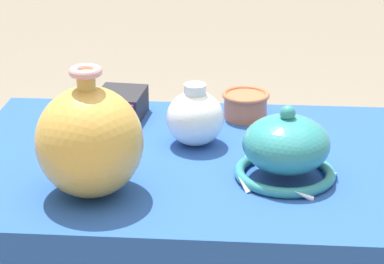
{
  "coord_description": "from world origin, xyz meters",
  "views": [
    {
      "loc": [
        0.11,
        -1.52,
        1.43
      ],
      "look_at": [
        -0.0,
        -0.1,
        0.84
      ],
      "focal_mm": 70.0,
      "sensor_mm": 36.0,
      "label": 1
    }
  ],
  "objects_px": {
    "vase_dome_bell": "(286,150)",
    "mosaic_tile_box": "(121,105)",
    "vase_tall_bulbous": "(89,141)",
    "jar_round_porcelain": "(195,118)",
    "cup_wide_terracotta": "(245,104)"
  },
  "relations": [
    {
      "from": "vase_dome_bell",
      "to": "cup_wide_terracotta",
      "type": "bearing_deg",
      "value": 104.33
    },
    {
      "from": "vase_dome_bell",
      "to": "mosaic_tile_box",
      "type": "xyz_separation_m",
      "value": [
        -0.4,
        0.32,
        -0.03
      ]
    },
    {
      "from": "jar_round_porcelain",
      "to": "cup_wide_terracotta",
      "type": "bearing_deg",
      "value": 56.62
    },
    {
      "from": "vase_dome_bell",
      "to": "mosaic_tile_box",
      "type": "bearing_deg",
      "value": 141.79
    },
    {
      "from": "vase_tall_bulbous",
      "to": "jar_round_porcelain",
      "type": "distance_m",
      "value": 0.33
    },
    {
      "from": "vase_dome_bell",
      "to": "mosaic_tile_box",
      "type": "relative_size",
      "value": 1.5
    },
    {
      "from": "vase_tall_bulbous",
      "to": "mosaic_tile_box",
      "type": "distance_m",
      "value": 0.43
    },
    {
      "from": "vase_dome_bell",
      "to": "jar_round_porcelain",
      "type": "distance_m",
      "value": 0.26
    },
    {
      "from": "vase_tall_bulbous",
      "to": "vase_dome_bell",
      "type": "bearing_deg",
      "value": 14.57
    },
    {
      "from": "vase_tall_bulbous",
      "to": "vase_dome_bell",
      "type": "relative_size",
      "value": 1.17
    },
    {
      "from": "jar_round_porcelain",
      "to": "cup_wide_terracotta",
      "type": "relative_size",
      "value": 1.22
    },
    {
      "from": "mosaic_tile_box",
      "to": "cup_wide_terracotta",
      "type": "distance_m",
      "value": 0.32
    },
    {
      "from": "mosaic_tile_box",
      "to": "cup_wide_terracotta",
      "type": "bearing_deg",
      "value": 9.1
    },
    {
      "from": "vase_dome_bell",
      "to": "jar_round_porcelain",
      "type": "height_order",
      "value": "vase_dome_bell"
    },
    {
      "from": "mosaic_tile_box",
      "to": "jar_round_porcelain",
      "type": "xyz_separation_m",
      "value": [
        0.2,
        -0.15,
        0.03
      ]
    }
  ]
}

